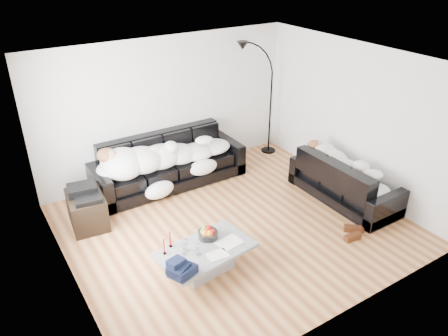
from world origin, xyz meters
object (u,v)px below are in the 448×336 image
wine_glass_b (184,249)px  candle_left (164,247)px  candle_right (170,239)px  stereo (84,192)px  wine_glass_a (186,245)px  wine_glass_c (198,249)px  sofa_back (169,161)px  sleeper_right (347,167)px  av_cabinet (87,210)px  fruit_bowl (208,233)px  coffee_table (206,259)px  shoes (353,233)px  sofa_right (345,179)px  sleeper_back (169,153)px  floor_lamp (271,104)px

wine_glass_b → candle_left: bearing=146.7°
candle_right → stereo: size_ratio=0.55×
wine_glass_a → wine_glass_c: (0.10, -0.16, -0.00)m
sofa_back → candle_right: 2.41m
sleeper_right → av_cabinet: (-3.99, 1.64, -0.36)m
fruit_bowl → wine_glass_c: 0.39m
coffee_table → candle_left: candle_left is taller
wine_glass_a → sleeper_right: bearing=4.0°
candle_left → shoes: size_ratio=0.51×
fruit_bowl → candle_left: candle_left is taller
wine_glass_c → candle_left: (-0.37, 0.26, 0.03)m
wine_glass_b → coffee_table: bearing=-9.9°
sleeper_right → stereo: 4.32m
sofa_back → coffee_table: bearing=-105.0°
sofa_right → coffee_table: bearing=96.3°
fruit_bowl → av_cabinet: size_ratio=0.36×
sleeper_right → wine_glass_a: sleeper_right is taller
sofa_right → wine_glass_a: bearing=94.0°
candle_right → stereo: (-0.65, 1.67, 0.10)m
sleeper_back → wine_glass_b: 2.56m
wine_glass_c → wine_glass_b: bearing=143.7°
wine_glass_b → stereo: (-0.72, 1.91, 0.14)m
av_cabinet → fruit_bowl: bearing=-50.1°
sleeper_back → sleeper_right: 3.11m
candle_left → av_cabinet: 1.86m
av_cabinet → shoes: bearing=-30.5°
sofa_right → fruit_bowl: 2.82m
sofa_right → floor_lamp: size_ratio=0.93×
sleeper_back → stereo: bearing=-165.0°
candle_left → stereo: size_ratio=0.53×
sofa_back → candle_left: size_ratio=11.88×
wine_glass_a → candle_right: size_ratio=0.76×
sleeper_back → candle_right: bearing=-116.1°
sofa_right → av_cabinet: sofa_right is taller
coffee_table → stereo: size_ratio=2.90×
sofa_right → candle_left: size_ratio=8.38×
wine_glass_b → wine_glass_c: (0.16, -0.11, 0.00)m
sofa_right → candle_right: sofa_right is taller
av_cabinet → sofa_right: bearing=-16.0°
wine_glass_c → candle_left: candle_left is taller
wine_glass_c → candle_left: bearing=145.4°
wine_glass_a → wine_glass_b: bearing=-140.6°
sofa_right → sleeper_back: size_ratio=0.83×
stereo → sofa_right: bearing=-13.4°
coffee_table → floor_lamp: bearing=40.2°
fruit_bowl → shoes: 2.31m
sofa_right → wine_glass_c: size_ratio=10.82×
candle_left → wine_glass_c: bearing=-34.6°
fruit_bowl → wine_glass_a: wine_glass_a is taller
fruit_bowl → stereo: bearing=123.6°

